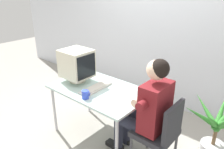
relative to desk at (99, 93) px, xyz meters
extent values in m
plane|color=#9E998E|center=(0.00, 0.00, -0.65)|extent=(12.00, 12.00, 0.00)
cube|color=silver|center=(0.30, 1.40, 0.85)|extent=(8.00, 0.10, 3.00)
cylinder|color=#B7B7BC|center=(-0.55, -0.33, -0.31)|extent=(0.04, 0.04, 0.68)
cylinder|color=#B7B7BC|center=(0.55, -0.33, -0.31)|extent=(0.04, 0.04, 0.68)
cylinder|color=#B7B7BC|center=(-0.55, 0.33, -0.31)|extent=(0.04, 0.04, 0.68)
cylinder|color=#B7B7BC|center=(0.55, 0.33, -0.31)|extent=(0.04, 0.04, 0.68)
cube|color=silver|center=(0.00, 0.00, 0.04)|extent=(1.23, 0.77, 0.03)
cylinder|color=beige|center=(-0.39, -0.02, 0.07)|extent=(0.22, 0.22, 0.02)
cylinder|color=beige|center=(-0.39, -0.02, 0.10)|extent=(0.06, 0.06, 0.05)
cube|color=beige|center=(-0.39, -0.02, 0.31)|extent=(0.37, 0.35, 0.37)
cube|color=black|center=(-0.20, -0.02, 0.31)|extent=(0.01, 0.30, 0.30)
cube|color=silver|center=(-0.03, -0.04, 0.07)|extent=(0.17, 0.48, 0.02)
cube|color=beige|center=(-0.03, -0.04, 0.09)|extent=(0.14, 0.43, 0.01)
cylinder|color=#4C4C51|center=(0.63, 0.21, -0.46)|extent=(0.03, 0.03, 0.39)
cylinder|color=#4C4C51|center=(0.99, 0.21, -0.46)|extent=(0.03, 0.03, 0.39)
cube|color=#2D2D33|center=(0.81, 0.02, -0.23)|extent=(0.43, 0.43, 0.06)
cube|color=#2D2D33|center=(1.00, 0.02, -0.01)|extent=(0.04, 0.38, 0.39)
cube|color=maroon|center=(0.79, 0.02, 0.09)|extent=(0.22, 0.37, 0.54)
sphere|color=beige|center=(0.77, 0.02, 0.50)|extent=(0.21, 0.21, 0.21)
sphere|color=black|center=(0.80, 0.02, 0.52)|extent=(0.20, 0.20, 0.20)
cylinder|color=#262838|center=(0.58, -0.07, -0.18)|extent=(0.42, 0.14, 0.14)
cylinder|color=#262838|center=(0.58, 0.11, -0.18)|extent=(0.42, 0.14, 0.14)
cylinder|color=#262838|center=(0.37, -0.07, -0.42)|extent=(0.11, 0.11, 0.47)
cylinder|color=#262838|center=(0.37, 0.11, -0.42)|extent=(0.11, 0.11, 0.47)
cube|color=black|center=(0.31, -0.07, -0.62)|extent=(0.24, 0.09, 0.06)
cube|color=black|center=(0.31, 0.11, -0.62)|extent=(0.24, 0.09, 0.06)
cylinder|color=maroon|center=(0.77, -0.19, 0.20)|extent=(0.09, 0.14, 0.09)
cylinder|color=maroon|center=(0.77, 0.24, 0.20)|extent=(0.09, 0.14, 0.09)
cylinder|color=beige|center=(0.65, 0.02, 0.15)|extent=(0.09, 0.37, 0.09)
cylinder|color=brown|center=(1.32, 0.43, -0.24)|extent=(0.04, 0.04, 0.24)
cone|color=#388632|center=(1.31, 0.56, 0.00)|extent=(0.11, 0.40, 0.37)
cone|color=#388632|center=(1.18, 0.49, -0.03)|extent=(0.41, 0.27, 0.33)
cone|color=#388632|center=(1.18, 0.34, -0.03)|extent=(0.39, 0.31, 0.33)
cone|color=#388632|center=(1.30, 0.29, 0.00)|extent=(0.13, 0.40, 0.37)
cone|color=#388632|center=(1.40, 0.32, 0.01)|extent=(0.26, 0.34, 0.41)
cylinder|color=blue|center=(0.05, -0.29, 0.11)|extent=(0.08, 0.08, 0.10)
torus|color=blue|center=(0.05, -0.24, 0.11)|extent=(0.07, 0.01, 0.07)
camera|label=1|loc=(1.75, -1.80, 1.29)|focal=35.51mm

